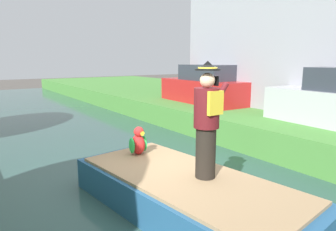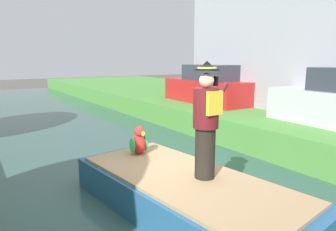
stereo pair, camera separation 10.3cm
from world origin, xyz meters
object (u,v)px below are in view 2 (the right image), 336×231
Objects in this scene: parrot_plush at (139,142)px; boat at (185,194)px; person_pirate at (206,121)px; parked_car_red at (210,87)px.

boat is at bearing -87.09° from parrot_plush.
parked_car_red is at bearing 40.67° from person_pirate.
person_pirate is (0.23, -0.21, 1.23)m from boat.
boat is 7.69× the size of parrot_plush.
boat is 1.27m from person_pirate.
person_pirate reaches higher than parked_car_red.
parked_car_red is (5.01, 5.54, -0.12)m from person_pirate.
person_pirate is at bearing -42.36° from boat.
parked_car_red is at bearing 45.44° from boat.
parked_car_red is (5.32, 3.88, 0.56)m from parrot_plush.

